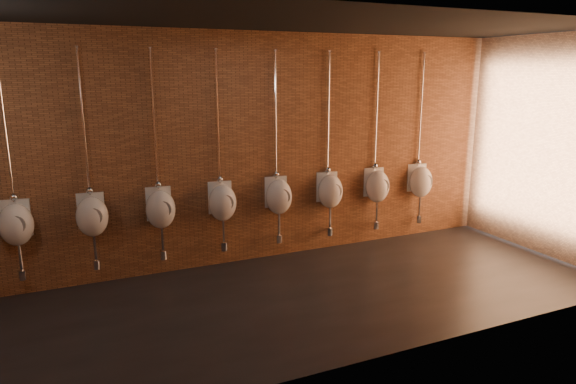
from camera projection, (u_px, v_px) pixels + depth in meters
name	position (u px, v px, depth m)	size (l,w,h in m)	color
ground	(281.00, 302.00, 6.09)	(8.50, 8.50, 0.00)	black
room_shell	(280.00, 133.00, 5.63)	(8.54, 3.04, 3.22)	black
urinal_1	(16.00, 223.00, 5.98)	(0.43, 0.39, 2.72)	white
urinal_2	(92.00, 215.00, 6.32)	(0.43, 0.39, 2.72)	white
urinal_3	(160.00, 208.00, 6.65)	(0.43, 0.39, 2.72)	white
urinal_4	(222.00, 202.00, 6.98)	(0.43, 0.39, 2.72)	white
urinal_5	(279.00, 196.00, 7.31)	(0.43, 0.39, 2.72)	white
urinal_6	(330.00, 190.00, 7.64)	(0.43, 0.39, 2.72)	white
urinal_7	(377.00, 185.00, 7.98)	(0.43, 0.39, 2.72)	white
urinal_8	(421.00, 181.00, 8.31)	(0.43, 0.39, 2.72)	white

